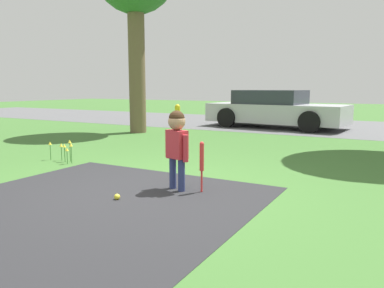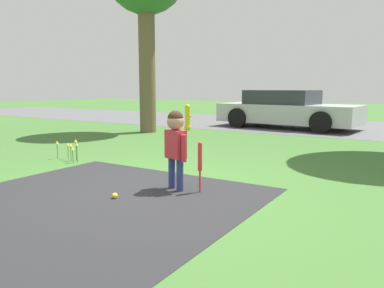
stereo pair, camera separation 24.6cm
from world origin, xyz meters
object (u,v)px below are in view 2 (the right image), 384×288
object	(u,v)px
child	(176,139)
baseball_bat	(200,160)
fire_hydrant	(188,118)
sports_ball	(115,196)
parked_car	(287,110)

from	to	relation	value
child	baseball_bat	world-z (taller)	child
baseball_bat	fire_hydrant	distance (m)	7.06
sports_ball	fire_hydrant	size ratio (longest dim) A/B	0.09
fire_hydrant	parked_car	xyz separation A→B (m)	(2.40, 2.33, 0.20)
fire_hydrant	parked_car	size ratio (longest dim) A/B	0.18
baseball_bat	fire_hydrant	bearing A→B (deg)	123.95
sports_ball	fire_hydrant	xyz separation A→B (m)	(-3.21, 6.64, 0.36)
child	parked_car	distance (m)	8.34
sports_ball	parked_car	distance (m)	9.03
baseball_bat	parked_car	size ratio (longest dim) A/B	0.14
child	baseball_bat	bearing A→B (deg)	30.26
child	parked_car	bearing A→B (deg)	118.52
fire_hydrant	child	bearing A→B (deg)	-58.61
fire_hydrant	parked_car	world-z (taller)	parked_car
child	baseball_bat	size ratio (longest dim) A/B	1.58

